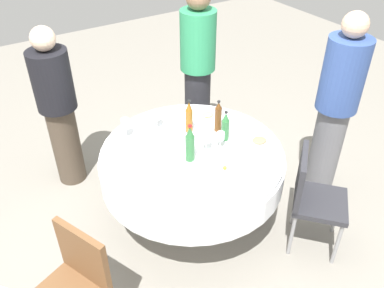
% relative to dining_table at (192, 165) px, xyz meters
% --- Properties ---
extents(ground_plane, '(10.00, 10.00, 0.00)m').
position_rel_dining_table_xyz_m(ground_plane, '(0.00, 0.00, -0.59)').
color(ground_plane, gray).
extents(dining_table, '(1.46, 1.46, 0.74)m').
position_rel_dining_table_xyz_m(dining_table, '(0.00, 0.00, 0.00)').
color(dining_table, white).
rests_on(dining_table, ground_plane).
extents(bottle_green_inner, '(0.07, 0.07, 0.31)m').
position_rel_dining_table_xyz_m(bottle_green_inner, '(-0.07, -0.08, 0.29)').
color(bottle_green_inner, '#2D6B38').
rests_on(bottle_green_inner, dining_table).
extents(bottle_brown_mid, '(0.06, 0.06, 0.28)m').
position_rel_dining_table_xyz_m(bottle_brown_mid, '(0.34, 0.13, 0.28)').
color(bottle_brown_mid, '#593314').
rests_on(bottle_brown_mid, dining_table).
extents(bottle_clear_left, '(0.07, 0.07, 0.28)m').
position_rel_dining_table_xyz_m(bottle_clear_left, '(-0.12, -0.57, 0.27)').
color(bottle_clear_left, silver).
rests_on(bottle_clear_left, dining_table).
extents(bottle_green_south, '(0.06, 0.06, 0.26)m').
position_rel_dining_table_xyz_m(bottle_green_south, '(0.31, -0.01, 0.27)').
color(bottle_green_south, '#2D6B38').
rests_on(bottle_green_south, dining_table).
extents(bottle_amber_far, '(0.06, 0.06, 0.29)m').
position_rel_dining_table_xyz_m(bottle_amber_far, '(0.13, 0.25, 0.28)').
color(bottle_amber_far, '#8C5619').
rests_on(bottle_amber_far, dining_table).
extents(wine_glass_south, '(0.06, 0.06, 0.14)m').
position_rel_dining_table_xyz_m(wine_glass_south, '(0.21, -0.08, 0.24)').
color(wine_glass_south, white).
rests_on(wine_glass_south, dining_table).
extents(wine_glass_far, '(0.07, 0.07, 0.16)m').
position_rel_dining_table_xyz_m(wine_glass_far, '(-0.34, 0.46, 0.26)').
color(wine_glass_far, white).
rests_on(wine_glass_far, dining_table).
extents(wine_glass_north, '(0.07, 0.07, 0.16)m').
position_rel_dining_table_xyz_m(wine_glass_north, '(-0.06, 0.45, 0.26)').
color(wine_glass_north, white).
rests_on(wine_glass_north, dining_table).
extents(wine_glass_front, '(0.07, 0.07, 0.16)m').
position_rel_dining_table_xyz_m(wine_glass_front, '(0.10, -0.05, 0.26)').
color(wine_glass_front, white).
rests_on(wine_glass_front, dining_table).
extents(plate_west, '(0.24, 0.24, 0.02)m').
position_rel_dining_table_xyz_m(plate_west, '(-0.33, 0.14, 0.15)').
color(plate_west, white).
rests_on(plate_west, dining_table).
extents(plate_east, '(0.26, 0.26, 0.04)m').
position_rel_dining_table_xyz_m(plate_east, '(0.51, -0.20, 0.16)').
color(plate_east, white).
rests_on(plate_east, dining_table).
extents(plate_outer, '(0.22, 0.22, 0.02)m').
position_rel_dining_table_xyz_m(plate_outer, '(0.04, -0.37, 0.15)').
color(plate_outer, white).
rests_on(plate_outer, dining_table).
extents(plate_near, '(0.23, 0.23, 0.04)m').
position_rel_dining_table_xyz_m(plate_near, '(0.38, 0.34, 0.16)').
color(plate_near, white).
rests_on(plate_near, dining_table).
extents(fork_mid, '(0.04, 0.18, 0.00)m').
position_rel_dining_table_xyz_m(fork_mid, '(-0.48, -0.06, 0.15)').
color(fork_mid, silver).
rests_on(fork_mid, dining_table).
extents(knife_left, '(0.05, 0.18, 0.00)m').
position_rel_dining_table_xyz_m(knife_left, '(-0.27, -0.19, 0.15)').
color(knife_left, silver).
rests_on(knife_left, dining_table).
extents(fork_south, '(0.05, 0.18, 0.00)m').
position_rel_dining_table_xyz_m(fork_south, '(-0.22, -0.42, 0.15)').
color(fork_south, silver).
rests_on(fork_south, dining_table).
extents(person_inner, '(0.34, 0.34, 1.72)m').
position_rel_dining_table_xyz_m(person_inner, '(0.64, 0.90, 0.31)').
color(person_inner, '#26262B').
rests_on(person_inner, ground_plane).
extents(person_mid, '(0.34, 0.34, 1.54)m').
position_rel_dining_table_xyz_m(person_mid, '(-0.70, 1.11, 0.21)').
color(person_mid, '#4C3F33').
rests_on(person_mid, ground_plane).
extents(person_left, '(0.34, 0.34, 1.72)m').
position_rel_dining_table_xyz_m(person_left, '(1.19, -0.34, 0.31)').
color(person_left, slate).
rests_on(person_left, ground_plane).
extents(chair_north, '(0.56, 0.56, 0.87)m').
position_rel_dining_table_xyz_m(chair_north, '(0.63, -0.71, -0.08)').
color(chair_north, '#2D2D33').
rests_on(chair_north, ground_plane).
extents(chair_front, '(0.52, 0.52, 0.87)m').
position_rel_dining_table_xyz_m(chair_front, '(-1.16, -0.48, -0.08)').
color(chair_front, brown).
rests_on(chair_front, ground_plane).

